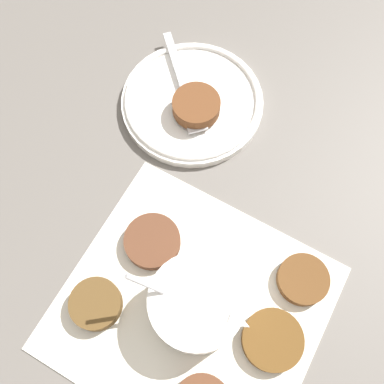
% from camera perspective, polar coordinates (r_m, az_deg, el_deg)
% --- Properties ---
extents(ground_plane, '(4.00, 4.00, 0.00)m').
position_cam_1_polar(ground_plane, '(0.59, -1.85, -12.10)').
color(ground_plane, '#605B56').
extents(napkin, '(0.33, 0.31, 0.00)m').
position_cam_1_polar(napkin, '(0.58, -0.03, -14.45)').
color(napkin, silver).
rests_on(napkin, ground_plane).
extents(sauce_bowl, '(0.14, 0.11, 0.11)m').
position_cam_1_polar(sauce_bowl, '(0.55, 0.61, -14.14)').
color(sauce_bowl, white).
rests_on(sauce_bowl, napkin).
extents(fritter_0, '(0.07, 0.07, 0.02)m').
position_cam_1_polar(fritter_0, '(0.58, 10.18, -18.00)').
color(fritter_0, brown).
rests_on(fritter_0, napkin).
extents(fritter_1, '(0.06, 0.06, 0.02)m').
position_cam_1_polar(fritter_1, '(0.58, -12.10, -13.73)').
color(fritter_1, brown).
rests_on(fritter_1, napkin).
extents(fritter_2, '(0.07, 0.07, 0.01)m').
position_cam_1_polar(fritter_2, '(0.60, 13.91, -10.73)').
color(fritter_2, brown).
rests_on(fritter_2, napkin).
extents(fritter_4, '(0.07, 0.07, 0.02)m').
position_cam_1_polar(fritter_4, '(0.59, -5.05, -6.26)').
color(fritter_4, brown).
rests_on(fritter_4, napkin).
extents(serving_plate, '(0.21, 0.21, 0.02)m').
position_cam_1_polar(serving_plate, '(0.68, 0.03, 11.44)').
color(serving_plate, white).
rests_on(serving_plate, ground_plane).
extents(fritter_on_plate, '(0.07, 0.07, 0.02)m').
position_cam_1_polar(fritter_on_plate, '(0.65, 0.54, 10.87)').
color(fritter_on_plate, brown).
rests_on(fritter_on_plate, serving_plate).
extents(fork, '(0.13, 0.15, 0.00)m').
position_cam_1_polar(fork, '(0.68, -0.82, 12.67)').
color(fork, silver).
rests_on(fork, serving_plate).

